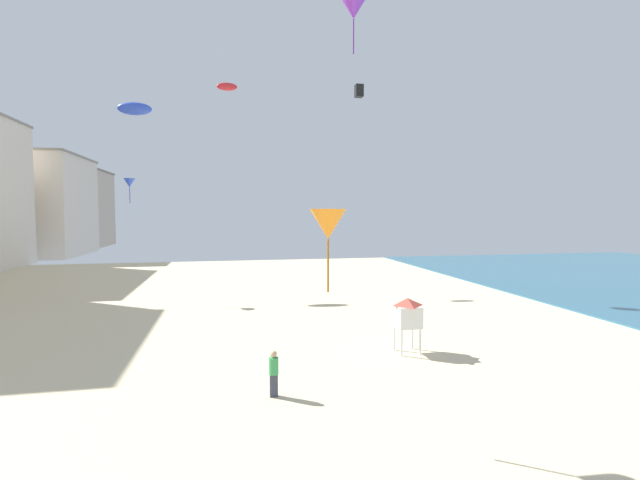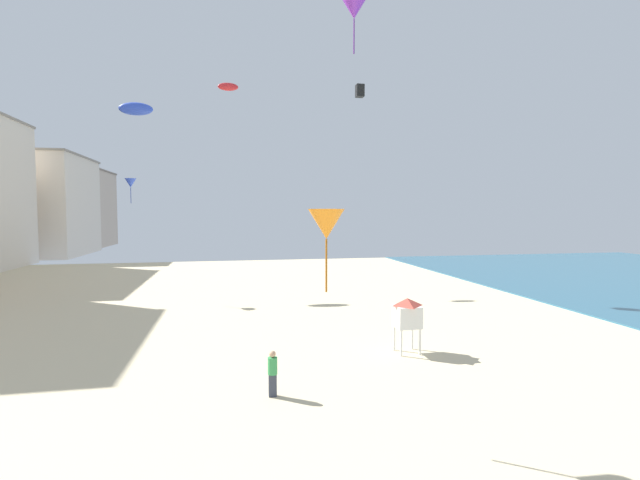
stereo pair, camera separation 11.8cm
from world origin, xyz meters
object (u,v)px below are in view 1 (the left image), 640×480
Objects in this scene: kite_flyer at (274,371)px; kite_blue_delta at (129,183)px; kite_purple_delta at (354,9)px; kite_orange_delta at (328,224)px; kite_blue_parafoil at (135,109)px; kite_black_box at (359,91)px; kite_red_parafoil at (227,87)px; lifeguard_stand at (407,313)px.

kite_blue_delta is at bearing -135.72° from kite_flyer.
kite_purple_delta reaches higher than kite_orange_delta.
kite_orange_delta is at bearing 50.38° from kite_flyer.
kite_purple_delta reaches higher than kite_blue_parafoil.
kite_flyer is at bearing -114.10° from kite_black_box.
kite_red_parafoil reaches higher than kite_blue_parafoil.
kite_flyer is 0.90× the size of kite_red_parafoil.
kite_purple_delta is at bearing -26.09° from kite_blue_delta.
kite_blue_parafoil reaches higher than kite_blue_delta.
kite_blue_delta is 20.29m from kite_purple_delta.
kite_flyer is at bearing -67.26° from kite_blue_delta.
kite_red_parafoil reaches higher than kite_black_box.
kite_blue_delta is at bearing 153.91° from kite_purple_delta.
kite_blue_parafoil is (-18.07, 4.95, -1.14)m from kite_black_box.
kite_blue_delta is at bearing 177.76° from kite_black_box.
kite_black_box reaches higher than kite_blue_parafoil.
kite_purple_delta is 1.26× the size of kite_blue_parafoil.
kite_blue_parafoil reaches higher than lifeguard_stand.
kite_black_box reaches higher than kite_blue_delta.
kite_flyer is 5.97m from kite_orange_delta.
kite_flyer is 1.65× the size of kite_black_box.
kite_purple_delta reaches higher than kite_blue_delta.
kite_black_box is 0.36× the size of kite_blue_parafoil.
kite_flyer is 0.66× the size of kite_orange_delta.
kite_red_parafoil is at bearing 89.36° from lifeguard_stand.
kite_red_parafoil is 8.13m from kite_blue_parafoil.
kite_blue_parafoil is (-7.61, -1.27, -2.58)m from kite_red_parafoil.
kite_orange_delta is at bearing -108.23° from kite_purple_delta.
kite_flyer is 26.96m from kite_black_box.
kite_purple_delta is 1.91× the size of kite_red_parafoil.
kite_purple_delta is (-2.41, -6.83, 3.29)m from kite_black_box.
lifeguard_stand is 23.96m from kite_blue_delta.
kite_orange_delta is 1.37× the size of kite_red_parafoil.
kite_red_parafoil is at bearing 149.27° from kite_black_box.
lifeguard_stand is 0.74× the size of kite_purple_delta.
kite_red_parafoil reaches higher than kite_flyer.
lifeguard_stand is 1.41× the size of kite_red_parafoil.
kite_red_parafoil is at bearing 121.68° from kite_purple_delta.
kite_red_parafoil is (-10.46, 6.22, 1.44)m from kite_black_box.
kite_red_parafoil is at bearing -155.37° from kite_flyer.
kite_red_parafoil is at bearing 95.57° from kite_orange_delta.
kite_purple_delta is (6.62, 13.35, 18.71)m from kite_flyer.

